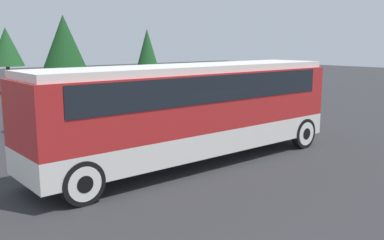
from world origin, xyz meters
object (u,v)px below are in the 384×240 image
(tour_bus, at_px, (194,104))
(parked_car_near, at_px, (86,123))
(parked_car_mid, at_px, (149,105))
(parked_car_far, at_px, (58,114))

(tour_bus, distance_m, parked_car_near, 6.01)
(tour_bus, distance_m, parked_car_mid, 8.86)
(tour_bus, xyz_separation_m, parked_car_far, (-1.15, 8.47, -1.28))
(tour_bus, height_order, parked_car_near, tour_bus)
(parked_car_mid, bearing_deg, parked_car_far, 174.11)
(parked_car_mid, bearing_deg, parked_car_near, -154.98)
(parked_car_mid, xyz_separation_m, parked_car_far, (-4.80, 0.49, -0.02))
(parked_car_far, bearing_deg, tour_bus, -82.25)
(parked_car_mid, relative_size, parked_car_far, 0.94)
(tour_bus, bearing_deg, parked_car_mid, 65.45)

